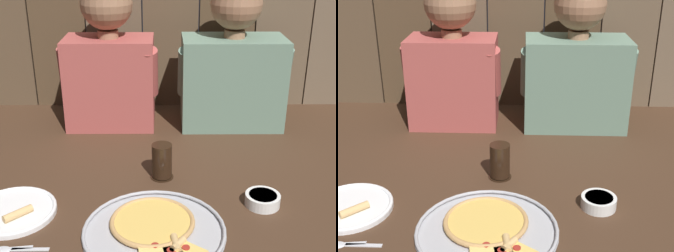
% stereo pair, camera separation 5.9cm
% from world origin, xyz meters
% --- Properties ---
extents(ground_plane, '(3.20, 3.20, 0.00)m').
position_xyz_m(ground_plane, '(0.00, 0.00, 0.00)').
color(ground_plane, '#422B1C').
extents(pizza_tray, '(0.38, 0.38, 0.03)m').
position_xyz_m(pizza_tray, '(-0.06, -0.19, 0.01)').
color(pizza_tray, '#B2B2B7').
rests_on(pizza_tray, ground).
extents(dinner_plate, '(0.24, 0.24, 0.03)m').
position_xyz_m(dinner_plate, '(-0.46, -0.11, 0.01)').
color(dinner_plate, white).
rests_on(dinner_plate, ground).
extents(drinking_glass, '(0.08, 0.08, 0.12)m').
position_xyz_m(drinking_glass, '(-0.04, 0.10, 0.06)').
color(drinking_glass, black).
rests_on(drinking_glass, ground).
extents(dipping_bowl, '(0.10, 0.10, 0.03)m').
position_xyz_m(dipping_bowl, '(0.26, -0.07, 0.02)').
color(dipping_bowl, white).
rests_on(dipping_bowl, ground).
extents(table_knife, '(0.16, 0.04, 0.01)m').
position_xyz_m(table_knife, '(-0.44, -0.27, 0.00)').
color(table_knife, silver).
rests_on(table_knife, ground).
extents(table_spoon, '(0.14, 0.03, 0.01)m').
position_xyz_m(table_spoon, '(-0.41, -0.27, 0.00)').
color(table_spoon, silver).
rests_on(table_spoon, ground).
extents(diner_left, '(0.38, 0.21, 0.60)m').
position_xyz_m(diner_left, '(-0.24, 0.54, 0.29)').
color(diner_left, '#AD4C47').
rests_on(diner_left, ground).
extents(diner_right, '(0.44, 0.22, 0.59)m').
position_xyz_m(diner_right, '(0.24, 0.54, 0.27)').
color(diner_right, slate).
rests_on(diner_right, ground).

